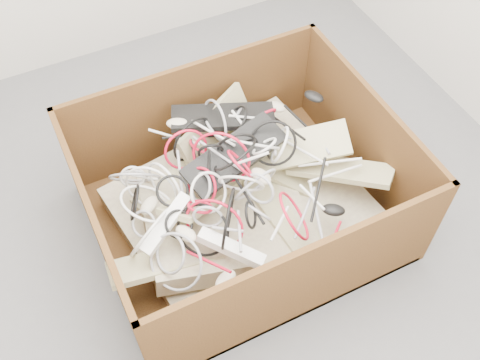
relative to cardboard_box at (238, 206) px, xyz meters
name	(u,v)px	position (x,y,z in m)	size (l,w,h in m)	color
ground	(230,226)	(-0.04, 0.00, -0.14)	(3.00, 3.00, 0.00)	#58585A
cardboard_box	(238,206)	(0.00, 0.00, 0.00)	(1.30, 1.08, 0.58)	#371F0D
keyboard_pile	(242,172)	(0.05, 0.06, 0.16)	(1.32, 0.88, 0.35)	tan
mice_scatter	(242,175)	(0.02, 0.01, 0.21)	(1.03, 0.82, 0.20)	beige
power_strip_left	(166,224)	(-0.36, -0.10, 0.24)	(0.28, 0.05, 0.04)	white
power_strip_right	(231,248)	(-0.17, -0.30, 0.21)	(0.27, 0.05, 0.04)	white
vga_plug	(336,144)	(0.47, -0.03, 0.22)	(0.04, 0.04, 0.02)	#120DD0
cable_tangle	(211,180)	(-0.12, 0.01, 0.25)	(1.07, 0.90, 0.46)	red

